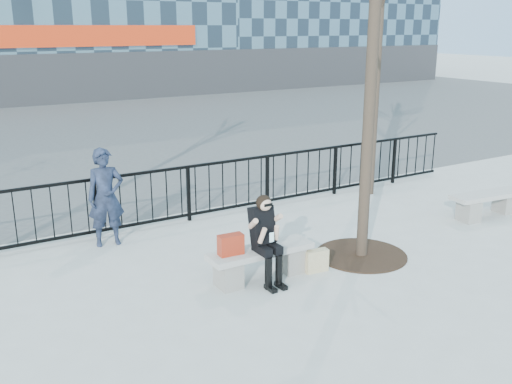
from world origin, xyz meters
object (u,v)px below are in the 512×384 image
bench_second (488,202)px  seated_woman (266,240)px  bench_main (261,260)px  standing_man (106,197)px

bench_second → seated_woman: bearing=-169.6°
bench_second → bench_main: bearing=-171.3°
seated_woman → standing_man: standing_man is taller
standing_man → seated_woman: bearing=-53.6°
bench_main → bench_second: bench_main is taller
bench_second → seated_woman: size_ratio=1.23×
bench_main → seated_woman: (0.00, -0.16, 0.37)m
bench_main → seated_woman: size_ratio=1.23×
bench_main → bench_second: size_ratio=1.00×
bench_second → standing_man: (-6.93, 2.41, 0.55)m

